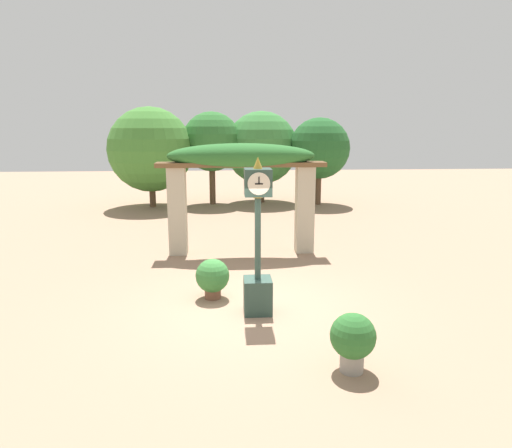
% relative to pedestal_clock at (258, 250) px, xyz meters
% --- Properties ---
extents(ground_plane, '(60.00, 60.00, 0.00)m').
position_rel_pedestal_clock_xyz_m(ground_plane, '(-0.14, 0.28, -1.28)').
color(ground_plane, '#9E7A60').
extents(pedestal_clock, '(0.54, 0.55, 3.05)m').
position_rel_pedestal_clock_xyz_m(pedestal_clock, '(0.00, 0.00, 0.00)').
color(pedestal_clock, '#2D473D').
rests_on(pedestal_clock, ground).
extents(pergola, '(4.75, 1.10, 3.15)m').
position_rel_pedestal_clock_xyz_m(pergola, '(-0.14, 4.42, 1.10)').
color(pergola, '#BCB299').
rests_on(pergola, ground).
extents(potted_plant_near_left, '(0.68, 0.68, 0.91)m').
position_rel_pedestal_clock_xyz_m(potted_plant_near_left, '(1.24, -2.31, -0.76)').
color(potted_plant_near_left, gray).
rests_on(potted_plant_near_left, ground).
extents(potted_plant_near_right, '(0.72, 0.72, 0.86)m').
position_rel_pedestal_clock_xyz_m(potted_plant_near_right, '(-0.90, 0.82, -0.80)').
color(potted_plant_near_right, brown).
rests_on(potted_plant_near_right, ground).
extents(tree_line, '(11.00, 4.59, 4.49)m').
position_rel_pedestal_clock_xyz_m(tree_line, '(-0.76, 12.93, 1.37)').
color(tree_line, brown).
rests_on(tree_line, ground).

